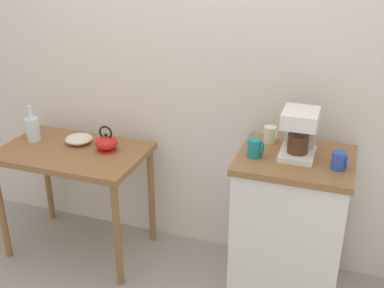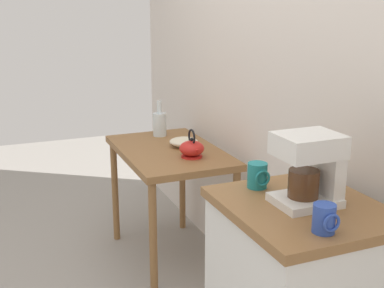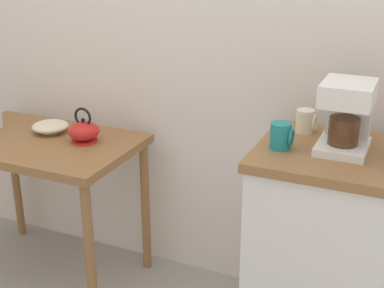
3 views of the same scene
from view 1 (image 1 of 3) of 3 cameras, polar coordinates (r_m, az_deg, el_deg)
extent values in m
plane|color=gray|center=(3.17, -2.35, -14.98)|extent=(8.00, 8.00, 0.00)
cube|color=silver|center=(2.90, 2.18, 12.09)|extent=(4.40, 0.10, 2.80)
cube|color=olive|center=(3.09, -14.30, -1.00)|extent=(0.93, 0.58, 0.04)
cylinder|color=olive|center=(3.33, -22.17, -7.52)|extent=(0.04, 0.04, 0.71)
cylinder|color=olive|center=(2.89, -9.05, -10.97)|extent=(0.04, 0.04, 0.71)
cylinder|color=olive|center=(3.66, -17.19, -3.84)|extent=(0.04, 0.04, 0.71)
cylinder|color=olive|center=(3.26, -4.94, -6.32)|extent=(0.04, 0.04, 0.71)
cube|color=white|center=(2.79, 11.69, -10.38)|extent=(0.58, 0.51, 0.88)
cube|color=olive|center=(2.57, 12.52, -1.89)|extent=(0.61, 0.54, 0.04)
cylinder|color=beige|center=(3.16, -13.54, 0.14)|extent=(0.08, 0.08, 0.01)
ellipsoid|color=beige|center=(3.15, -13.58, 0.61)|extent=(0.18, 0.18, 0.05)
cylinder|color=red|center=(3.02, -10.30, -0.69)|extent=(0.12, 0.12, 0.01)
ellipsoid|color=red|center=(3.00, -10.37, 0.15)|extent=(0.14, 0.14, 0.09)
cone|color=red|center=(2.97, -9.22, 0.05)|extent=(0.07, 0.03, 0.05)
sphere|color=black|center=(2.98, -10.44, 1.09)|extent=(0.02, 0.02, 0.02)
torus|color=black|center=(2.97, -10.46, 1.37)|extent=(0.09, 0.01, 0.09)
cylinder|color=silver|center=(3.27, -18.79, 1.72)|extent=(0.09, 0.09, 0.16)
cylinder|color=silver|center=(3.23, -19.07, 3.68)|extent=(0.03, 0.03, 0.08)
cube|color=white|center=(2.56, 12.65, -1.19)|extent=(0.18, 0.22, 0.03)
cube|color=white|center=(2.59, 13.13, 1.87)|extent=(0.16, 0.05, 0.26)
cube|color=white|center=(2.48, 13.07, 3.11)|extent=(0.18, 0.22, 0.08)
cylinder|color=#4C2D19|center=(2.52, 12.75, 0.06)|extent=(0.11, 0.11, 0.10)
cylinder|color=#2D4CAD|center=(2.46, 17.41, -1.93)|extent=(0.07, 0.07, 0.09)
torus|color=#2D4CAD|center=(2.46, 18.29, -2.05)|extent=(0.01, 0.06, 0.06)
cylinder|color=beige|center=(2.70, 9.48, 1.15)|extent=(0.07, 0.07, 0.09)
torus|color=beige|center=(2.69, 10.27, 1.04)|extent=(0.01, 0.06, 0.06)
cylinder|color=teal|center=(2.51, 7.63, -0.46)|extent=(0.08, 0.08, 0.10)
torus|color=teal|center=(2.50, 8.54, -0.59)|extent=(0.01, 0.07, 0.07)
camera|label=2|loc=(1.80, 59.15, -0.18)|focal=47.10mm
camera|label=3|loc=(0.54, 17.49, -16.18)|focal=50.13mm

